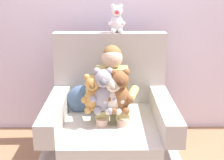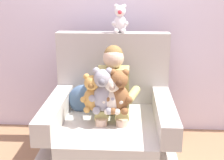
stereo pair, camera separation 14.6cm
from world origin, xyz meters
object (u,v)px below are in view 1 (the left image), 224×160
(armchair, at_px, (110,127))
(plush_white_on_backrest, at_px, (117,19))
(plush_honey, at_px, (92,94))
(plush_brown, at_px, (120,92))
(seated_child, at_px, (112,91))
(plush_cream, at_px, (113,95))
(plush_grey, at_px, (103,92))
(throw_pillow, at_px, (82,100))

(armchair, bearing_deg, plush_white_on_backrest, 79.94)
(plush_honey, distance_m, plush_brown, 0.21)
(plush_brown, bearing_deg, plush_white_on_backrest, 113.57)
(plush_honey, height_order, plush_brown, plush_brown)
(seated_child, distance_m, plush_cream, 0.20)
(armchair, distance_m, plush_white_on_backrest, 0.93)
(plush_grey, height_order, throw_pillow, plush_grey)
(plush_honey, bearing_deg, throw_pillow, 106.60)
(armchair, relative_size, plush_cream, 3.58)
(plush_white_on_backrest, bearing_deg, plush_cream, -93.61)
(plush_white_on_backrest, bearing_deg, plush_grey, -101.83)
(seated_child, relative_size, plush_cream, 2.79)
(armchair, height_order, plush_grey, armchair)
(plush_brown, bearing_deg, plush_honey, -161.19)
(seated_child, height_order, plush_grey, seated_child)
(plush_cream, xyz_separation_m, throw_pillow, (-0.27, 0.29, -0.15))
(plush_brown, bearing_deg, plush_grey, -157.94)
(seated_child, height_order, plush_brown, seated_child)
(throw_pillow, bearing_deg, plush_honey, -67.88)
(plush_honey, xyz_separation_m, plush_white_on_backrest, (0.19, 0.50, 0.51))
(armchair, xyz_separation_m, seated_child, (0.02, 0.02, 0.31))
(armchair, bearing_deg, throw_pillow, 152.78)
(plush_white_on_backrest, relative_size, throw_pillow, 0.94)
(plush_brown, relative_size, plush_white_on_backrest, 1.40)
(plush_grey, bearing_deg, plush_white_on_backrest, 77.20)
(armchair, height_order, plush_honey, armchair)
(plush_honey, height_order, plush_white_on_backrest, plush_white_on_backrest)
(armchair, xyz_separation_m, plush_brown, (0.08, -0.16, 0.37))
(armchair, bearing_deg, plush_grey, -106.71)
(plush_brown, bearing_deg, armchair, 137.69)
(seated_child, relative_size, plush_honey, 2.75)
(throw_pillow, bearing_deg, plush_brown, -41.73)
(plush_cream, bearing_deg, plush_brown, 33.50)
(plush_cream, height_order, throw_pillow, plush_cream)
(plush_white_on_backrest, bearing_deg, armchair, -99.72)
(plush_brown, distance_m, throw_pillow, 0.46)
(seated_child, bearing_deg, plush_honey, -134.08)
(plush_honey, relative_size, plush_white_on_backrest, 1.22)
(plush_white_on_backrest, bearing_deg, throw_pillow, -142.67)
(plush_white_on_backrest, xyz_separation_m, throw_pillow, (-0.30, -0.23, -0.66))
(plush_grey, bearing_deg, plush_cream, -8.95)
(armchair, xyz_separation_m, plush_cream, (0.03, -0.17, 0.34))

